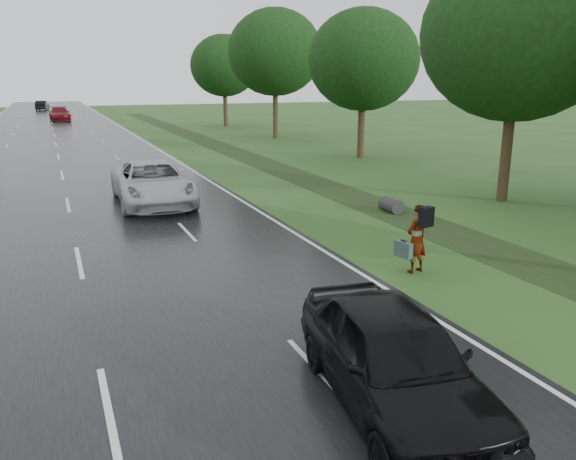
% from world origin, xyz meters
% --- Properties ---
extents(ground, '(220.00, 220.00, 0.00)m').
position_xyz_m(ground, '(0.00, 0.00, 0.00)').
color(ground, '#234C1B').
rests_on(ground, ground).
extents(road, '(14.00, 180.00, 0.04)m').
position_xyz_m(road, '(0.00, 45.00, 0.02)').
color(road, black).
rests_on(road, ground).
extents(edge_stripe_east, '(0.12, 180.00, 0.01)m').
position_xyz_m(edge_stripe_east, '(6.75, 45.00, 0.04)').
color(edge_stripe_east, silver).
rests_on(edge_stripe_east, road).
extents(center_line, '(0.12, 180.00, 0.01)m').
position_xyz_m(center_line, '(0.00, 45.00, 0.04)').
color(center_line, silver).
rests_on(center_line, road).
extents(drainage_ditch, '(2.20, 120.00, 0.56)m').
position_xyz_m(drainage_ditch, '(11.50, 18.71, 0.04)').
color(drainage_ditch, black).
rests_on(drainage_ditch, ground).
extents(tree_east_b, '(7.60, 7.60, 10.11)m').
position_xyz_m(tree_east_b, '(17.00, 10.00, 6.68)').
color(tree_east_b, '#331F14').
rests_on(tree_east_b, ground).
extents(tree_east_c, '(7.00, 7.00, 9.29)m').
position_xyz_m(tree_east_c, '(18.20, 24.00, 6.14)').
color(tree_east_c, '#331F14').
rests_on(tree_east_c, ground).
extents(tree_east_d, '(8.00, 8.00, 10.76)m').
position_xyz_m(tree_east_d, '(17.80, 38.00, 7.15)').
color(tree_east_d, '#331F14').
rests_on(tree_east_d, ground).
extents(tree_east_f, '(7.20, 7.20, 9.62)m').
position_xyz_m(tree_east_f, '(17.50, 52.00, 6.37)').
color(tree_east_f, '#331F14').
rests_on(tree_east_f, ground).
extents(pedestrian, '(0.93, 0.71, 1.83)m').
position_xyz_m(pedestrian, '(8.18, 3.75, 0.95)').
color(pedestrian, '#A5998C').
rests_on(pedestrian, ground).
extents(white_pickup, '(2.99, 6.25, 1.72)m').
position_xyz_m(white_pickup, '(3.26, 14.86, 0.90)').
color(white_pickup, silver).
rests_on(white_pickup, road).
extents(dark_sedan, '(2.60, 5.01, 1.63)m').
position_xyz_m(dark_sedan, '(4.11, -1.43, 0.85)').
color(dark_sedan, black).
rests_on(dark_sedan, road).
extents(far_car_red, '(2.49, 5.80, 1.67)m').
position_xyz_m(far_car_red, '(1.02, 67.47, 0.87)').
color(far_car_red, maroon).
rests_on(far_car_red, road).
extents(far_car_dark, '(2.22, 4.80, 1.52)m').
position_xyz_m(far_car_dark, '(-1.00, 94.99, 0.80)').
color(far_car_dark, black).
rests_on(far_car_dark, road).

